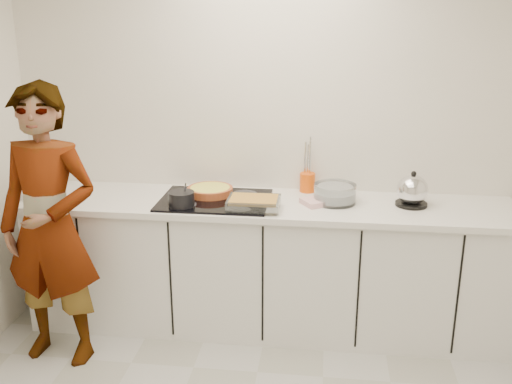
# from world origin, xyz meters

# --- Properties ---
(wall_back) EXTENTS (3.60, 0.00, 2.60)m
(wall_back) POSITION_xyz_m (0.00, 1.60, 1.30)
(wall_back) COLOR white
(wall_back) RESTS_ON ground
(base_cabinets) EXTENTS (3.20, 0.58, 0.87)m
(base_cabinets) POSITION_xyz_m (0.00, 1.28, 0.43)
(base_cabinets) COLOR white
(base_cabinets) RESTS_ON floor
(countertop) EXTENTS (3.24, 0.64, 0.04)m
(countertop) POSITION_xyz_m (0.00, 1.28, 0.89)
(countertop) COLOR white
(countertop) RESTS_ON base_cabinets
(hob) EXTENTS (0.72, 0.54, 0.01)m
(hob) POSITION_xyz_m (-0.35, 1.26, 0.92)
(hob) COLOR black
(hob) RESTS_ON countertop
(tart_dish) EXTENTS (0.40, 0.40, 0.05)m
(tart_dish) POSITION_xyz_m (-0.40, 1.36, 0.95)
(tart_dish) COLOR #AA4C26
(tart_dish) RESTS_ON hob
(saucepan) EXTENTS (0.20, 0.20, 0.16)m
(saucepan) POSITION_xyz_m (-0.54, 1.10, 0.97)
(saucepan) COLOR black
(saucepan) RESTS_ON hob
(baking_dish) EXTENTS (0.33, 0.24, 0.06)m
(baking_dish) POSITION_xyz_m (-0.07, 1.12, 0.96)
(baking_dish) COLOR silver
(baking_dish) RESTS_ON hob
(mixing_bowl) EXTENTS (0.36, 0.36, 0.13)m
(mixing_bowl) POSITION_xyz_m (0.44, 1.32, 0.97)
(mixing_bowl) COLOR silver
(mixing_bowl) RESTS_ON countertop
(tea_towel) EXTENTS (0.26, 0.25, 0.04)m
(tea_towel) POSITION_xyz_m (0.34, 1.28, 0.93)
(tea_towel) COLOR white
(tea_towel) RESTS_ON countertop
(kettle) EXTENTS (0.22, 0.22, 0.23)m
(kettle) POSITION_xyz_m (0.93, 1.32, 1.01)
(kettle) COLOR black
(kettle) RESTS_ON countertop
(utensil_crock) EXTENTS (0.13, 0.13, 0.13)m
(utensil_crock) POSITION_xyz_m (0.25, 1.55, 0.98)
(utensil_crock) COLOR #F0560A
(utensil_crock) RESTS_ON countertop
(cook) EXTENTS (0.67, 0.47, 1.74)m
(cook) POSITION_xyz_m (-1.26, 0.76, 0.87)
(cook) COLOR white
(cook) RESTS_ON floor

